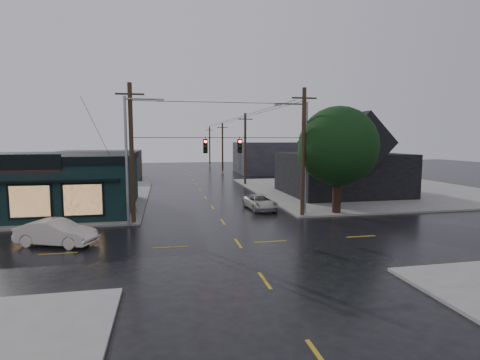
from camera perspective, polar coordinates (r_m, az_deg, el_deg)
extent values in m
plane|color=black|center=(22.60, -0.28, -9.64)|extent=(160.00, 160.00, 0.00)
cube|color=slate|center=(44.66, -32.06, -2.58)|extent=(28.00, 28.00, 0.15)
cube|color=slate|center=(48.29, 18.75, -1.37)|extent=(28.00, 28.00, 0.15)
cube|color=black|center=(36.20, -28.72, -0.77)|extent=(16.00, 12.00, 4.20)
cube|color=black|center=(36.02, -28.92, 3.02)|extent=(16.30, 12.30, 0.60)
cube|color=#FF1E14|center=(30.25, -32.36, 2.27)|extent=(7.00, 0.16, 0.90)
cube|color=black|center=(43.04, 15.11, 0.98)|extent=(12.00, 11.00, 4.50)
cylinder|color=black|center=(31.81, 14.55, -1.23)|extent=(0.70, 0.70, 4.02)
sphere|color=black|center=(31.56, 14.72, 5.03)|extent=(6.48, 6.48, 6.48)
cylinder|color=black|center=(28.15, -2.87, 6.47)|extent=(13.00, 0.04, 0.04)
cube|color=#382E29|center=(62.23, -20.50, 2.17)|extent=(12.00, 10.00, 4.40)
cube|color=#27272C|center=(69.42, 5.49, 3.41)|extent=(14.00, 12.00, 5.60)
imported|color=beige|center=(24.52, -26.23, -7.20)|extent=(4.87, 3.16, 1.52)
imported|color=#B3AEA5|center=(33.13, 3.10, -3.41)|extent=(2.47, 4.74, 1.28)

